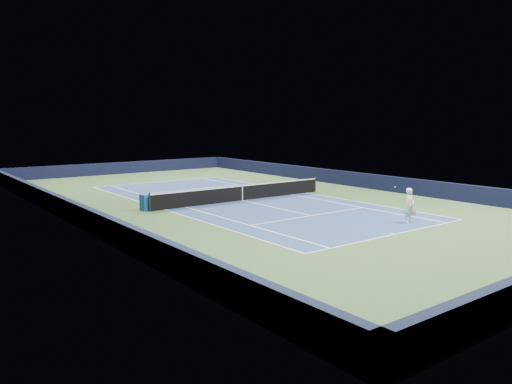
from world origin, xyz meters
TOP-DOWN VIEW (x-y plane):
  - ground at (0.00, 0.00)m, footprint 40.00×40.00m
  - wall_far at (0.00, 19.82)m, footprint 22.00×0.35m
  - wall_right at (10.82, 0.00)m, footprint 0.35×40.00m
  - wall_left at (-10.82, 0.00)m, footprint 0.35×40.00m
  - court_surface at (0.00, 0.00)m, footprint 10.97×23.77m
  - baseline_far at (0.00, 11.88)m, footprint 10.97×0.08m
  - baseline_near at (0.00, -11.88)m, footprint 10.97×0.08m
  - sideline_doubles_right at (5.49, 0.00)m, footprint 0.08×23.77m
  - sideline_doubles_left at (-5.49, 0.00)m, footprint 0.08×23.77m
  - sideline_singles_right at (4.12, 0.00)m, footprint 0.08×23.77m
  - sideline_singles_left at (-4.12, 0.00)m, footprint 0.08×23.77m
  - service_line_far at (0.00, 6.40)m, footprint 8.23×0.08m
  - service_line_near at (0.00, -6.40)m, footprint 8.23×0.08m
  - center_service_line at (0.00, 0.00)m, footprint 0.08×12.80m
  - center_mark_far at (0.00, 11.73)m, footprint 0.08×0.30m
  - center_mark_near at (0.00, -11.73)m, footprint 0.08×0.30m
  - tennis_net at (0.00, 0.00)m, footprint 12.90×0.10m
  - sponsor_cube at (-6.40, 0.48)m, footprint 0.65×0.59m
  - tennis_player at (2.64, -10.69)m, footprint 0.81×1.28m

SIDE VIEW (x-z plane):
  - ground at x=0.00m, z-range 0.00..0.00m
  - court_surface at x=0.00m, z-range 0.00..0.01m
  - baseline_far at x=0.00m, z-range 0.01..0.01m
  - baseline_near at x=0.00m, z-range 0.01..0.01m
  - sideline_doubles_right at x=5.49m, z-range 0.01..0.01m
  - sideline_doubles_left at x=-5.49m, z-range 0.01..0.01m
  - sideline_singles_right at x=4.12m, z-range 0.01..0.01m
  - sideline_singles_left at x=-4.12m, z-range 0.01..0.01m
  - service_line_far at x=0.00m, z-range 0.01..0.01m
  - service_line_near at x=0.00m, z-range 0.01..0.01m
  - center_service_line at x=0.00m, z-range 0.01..0.01m
  - center_mark_far at x=0.00m, z-range 0.01..0.01m
  - center_mark_near at x=0.00m, z-range 0.01..0.01m
  - sponsor_cube at x=-6.40m, z-range 0.00..0.92m
  - tennis_net at x=0.00m, z-range -0.03..1.04m
  - wall_far at x=0.00m, z-range 0.00..1.10m
  - wall_right at x=10.82m, z-range 0.00..1.10m
  - wall_left at x=-10.82m, z-range 0.00..1.10m
  - tennis_player at x=2.64m, z-range 0.00..1.75m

